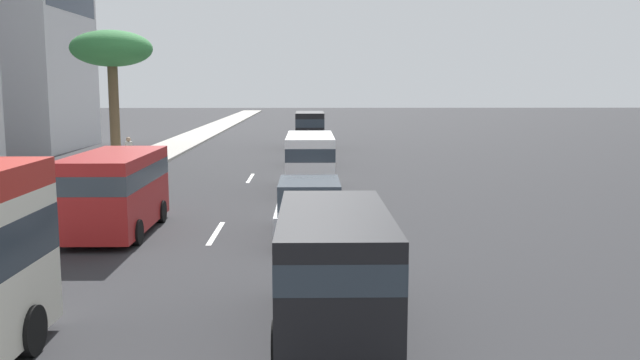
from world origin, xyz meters
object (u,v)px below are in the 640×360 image
object	(u,v)px
van_second	(115,188)
van_fourth	(334,263)
palm_tree	(112,51)
car_seventh	(309,211)
van_lead	(310,159)
pedestrian_mid_block	(129,152)
van_sixth	(310,128)
car_third	(313,151)

from	to	relation	value
van_second	van_fourth	size ratio (longest dim) A/B	1.10
palm_tree	car_seventh	bearing A→B (deg)	-147.35
van_lead	van_second	xyz separation A→B (m)	(-8.08, 5.85, 0.02)
van_lead	van_fourth	bearing A→B (deg)	-178.66
pedestrian_mid_block	van_sixth	bearing A→B (deg)	28.76
van_fourth	car_seventh	xyz separation A→B (m)	(7.53, 0.43, -0.46)
van_sixth	car_seventh	distance (m)	28.07
palm_tree	van_lead	bearing A→B (deg)	-124.10
van_lead	van_fourth	xyz separation A→B (m)	(-16.37, -0.38, -0.09)
van_lead	car_seventh	distance (m)	8.86
van_second	car_seventh	distance (m)	5.88
van_lead	car_seventh	bearing A→B (deg)	179.70
van_lead	pedestrian_mid_block	bearing A→B (deg)	58.99
van_second	van_fourth	bearing A→B (deg)	36.97
van_fourth	pedestrian_mid_block	size ratio (longest dim) A/B	2.74
van_lead	van_second	size ratio (longest dim) A/B	1.03
van_second	car_third	distance (m)	18.67
van_fourth	van_second	bearing A→B (deg)	36.97
van_fourth	palm_tree	xyz separation A→B (m)	(23.20, 10.47, 4.88)
van_lead	van_sixth	world-z (taller)	van_sixth
car_third	pedestrian_mid_block	bearing A→B (deg)	114.13
car_seventh	pedestrian_mid_block	world-z (taller)	pedestrian_mid_block
car_third	car_seventh	bearing A→B (deg)	179.30
van_second	car_third	size ratio (longest dim) A/B	1.26
van_sixth	van_fourth	bearing A→B (deg)	-179.44
van_lead	car_seventh	size ratio (longest dim) A/B	1.15
van_fourth	van_sixth	size ratio (longest dim) A/B	0.98
car_third	van_fourth	world-z (taller)	van_fourth
van_lead	car_third	xyz separation A→B (m)	(9.57, -0.18, -0.57)
car_third	pedestrian_mid_block	world-z (taller)	pedestrian_mid_block
van_second	pedestrian_mid_block	size ratio (longest dim) A/B	3.01
car_third	van_fourth	size ratio (longest dim) A/B	0.87
car_third	car_seventh	size ratio (longest dim) A/B	0.89
car_seventh	palm_tree	world-z (taller)	palm_tree
van_lead	pedestrian_mid_block	xyz separation A→B (m)	(5.44, 9.05, -0.25)
van_lead	van_sixth	size ratio (longest dim) A/B	1.11
van_second	car_seventh	world-z (taller)	van_second
van_fourth	car_third	bearing A→B (deg)	0.45
van_sixth	van_lead	bearing A→B (deg)	179.89
car_seventh	van_lead	bearing A→B (deg)	-0.30
van_sixth	car_seventh	xyz separation A→B (m)	(-28.06, 0.08, -0.66)
van_fourth	palm_tree	size ratio (longest dim) A/B	0.67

